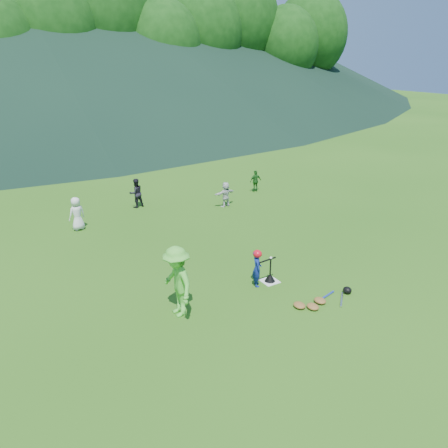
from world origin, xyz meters
name	(u,v)px	position (x,y,z in m)	size (l,w,h in m)	color
ground	(270,282)	(0.00, 0.00, 0.00)	(120.00, 120.00, 0.00)	#265713
home_plate	(270,281)	(0.00, 0.00, 0.01)	(0.45, 0.45, 0.02)	silver
baseball	(271,258)	(0.00, 0.00, 0.74)	(0.08, 0.08, 0.08)	white
batter_child	(257,268)	(-0.44, 0.02, 0.52)	(0.38, 0.25, 1.04)	navy
adult_coach	(177,282)	(-2.91, -0.15, 0.90)	(1.16, 0.67, 1.80)	#55C239
fielder_a	(77,214)	(-3.63, 6.73, 0.61)	(0.60, 0.39, 1.22)	silver
fielder_b	(136,193)	(-0.92, 8.01, 0.61)	(0.59, 0.46, 1.22)	black
fielder_c	(256,181)	(4.57, 7.28, 0.50)	(0.59, 0.24, 1.00)	#1E5F1C
fielder_d	(226,194)	(2.29, 6.18, 0.53)	(0.98, 0.31, 1.05)	silver
batting_tee	(270,277)	(0.00, 0.00, 0.13)	(0.30, 0.30, 0.68)	black
batter_gear	(258,254)	(-0.42, 0.02, 0.94)	(0.73, 0.26, 0.40)	red
equipment_pile	(320,301)	(0.43, -1.58, 0.07)	(1.80, 0.75, 0.19)	olive
outfield_fence	(57,125)	(0.00, 28.00, 0.70)	(70.07, 0.08, 1.33)	gray
tree_line	(32,25)	(0.20, 33.83, 8.21)	(70.04, 11.40, 14.82)	#382314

